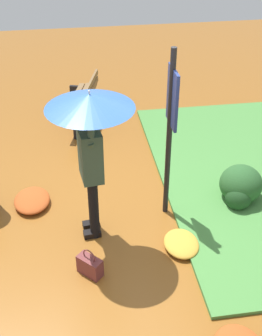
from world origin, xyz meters
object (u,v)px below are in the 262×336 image
person_with_umbrella (90,129)px  park_bench (83,102)px  handbag (90,266)px  info_sign_post (171,117)px

person_with_umbrella → park_bench: 3.32m
person_with_umbrella → handbag: person_with_umbrella is taller
person_with_umbrella → info_sign_post: bearing=109.5°
person_with_umbrella → handbag: 1.57m
info_sign_post → handbag: info_sign_post is taller
person_with_umbrella → park_bench: person_with_umbrella is taller
person_with_umbrella → park_bench: bearing=179.2°
person_with_umbrella → info_sign_post: (-0.35, 0.99, -0.11)m
info_sign_post → person_with_umbrella: bearing=-70.5°
handbag → info_sign_post: bearing=131.7°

